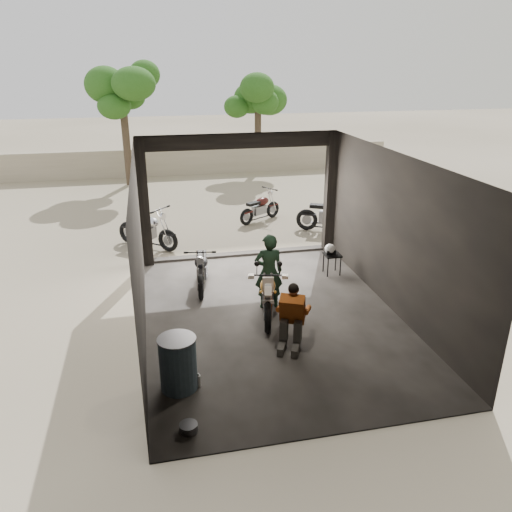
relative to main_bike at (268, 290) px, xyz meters
name	(u,v)px	position (x,y,z in m)	size (l,w,h in m)	color
ground	(272,317)	(0.08, -0.09, -0.57)	(80.00, 80.00, 0.00)	#7A6D56
garage	(266,249)	(0.08, 0.46, 0.71)	(7.00, 7.13, 3.20)	#2D2B28
boundary_wall	(198,161)	(0.08, 13.91, 0.03)	(18.00, 0.30, 1.20)	gray
tree_left	(121,84)	(-2.92, 12.41, 3.41)	(2.20, 2.20, 5.60)	#382B1E
tree_right	(258,91)	(2.88, 13.91, 2.99)	(2.20, 2.20, 5.00)	#382B1E
main_bike	(268,290)	(0.00, 0.00, 0.00)	(0.71, 1.72, 1.15)	beige
left_bike	(202,266)	(-1.14, 1.66, -0.05)	(0.64, 1.54, 1.04)	black
outside_bike_a	(147,227)	(-2.30, 4.58, 0.02)	(0.72, 1.75, 1.19)	black
outside_bike_b	(260,206)	(1.26, 6.27, -0.06)	(0.62, 1.50, 1.02)	#3E110E
outside_bike_c	(331,212)	(3.09, 4.75, 0.04)	(0.75, 1.83, 1.24)	black
rider	(269,272)	(0.10, 0.36, 0.24)	(0.59, 0.39, 1.62)	black
mechanic	(291,319)	(0.13, -1.25, 0.00)	(0.58, 0.79, 1.14)	#AC4F17
stool	(332,257)	(2.01, 1.72, -0.12)	(0.38, 0.38, 0.52)	black
helmet	(330,249)	(1.95, 1.76, 0.07)	(0.26, 0.27, 0.25)	white
oil_drum	(178,364)	(-1.92, -2.06, -0.12)	(0.58, 0.58, 0.90)	#39505F
sign_post	(390,196)	(3.81, 2.58, 1.05)	(0.80, 0.08, 2.41)	black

